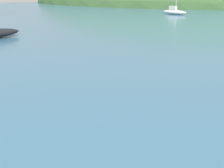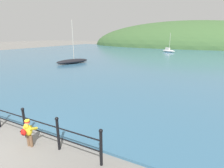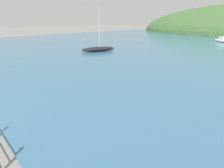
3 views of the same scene
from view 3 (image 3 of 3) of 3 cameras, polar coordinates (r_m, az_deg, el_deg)
water at (r=32.23m, az=30.76°, el=10.35°), size 80.00×60.00×0.10m
boat_far_left at (r=39.27m, az=32.25°, el=11.99°), size 3.30×2.25×4.16m
boat_far_right at (r=23.75m, az=-4.55°, el=11.36°), size 3.00×4.72×5.57m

